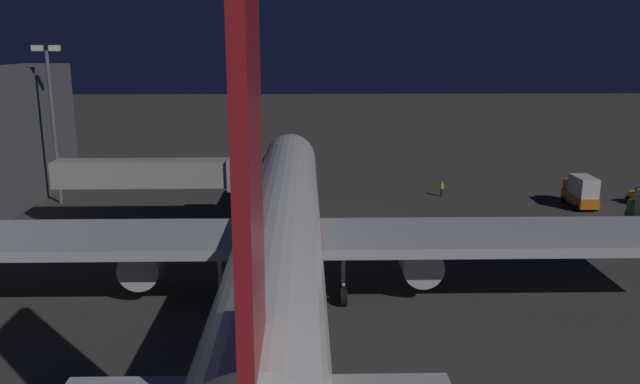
{
  "coord_description": "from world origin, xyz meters",
  "views": [
    {
      "loc": [
        -1.71,
        52.49,
        17.62
      ],
      "look_at": [
        -3.0,
        -6.08,
        3.5
      ],
      "focal_mm": 35.59,
      "sensor_mm": 36.0,
      "label": 1
    }
  ],
  "objects_px": {
    "jet_bridge": "(175,173)",
    "apron_floodlight_mast": "(52,113)",
    "airliner_at_gate": "(281,231)",
    "traffic_cone_nose_starboard": "(271,199)",
    "pushback_tug": "(639,197)",
    "traffic_cone_nose_port": "(311,199)",
    "ground_crew_under_port_wing": "(442,188)",
    "ops_van": "(581,191)"
  },
  "relations": [
    {
      "from": "traffic_cone_nose_port",
      "to": "traffic_cone_nose_starboard",
      "type": "distance_m",
      "value": 4.4
    },
    {
      "from": "pushback_tug",
      "to": "traffic_cone_nose_starboard",
      "type": "height_order",
      "value": "pushback_tug"
    },
    {
      "from": "jet_bridge",
      "to": "apron_floodlight_mast",
      "type": "relative_size",
      "value": 1.16
    },
    {
      "from": "airliner_at_gate",
      "to": "ops_van",
      "type": "height_order",
      "value": "airliner_at_gate"
    },
    {
      "from": "apron_floodlight_mast",
      "to": "pushback_tug",
      "type": "distance_m",
      "value": 64.42
    },
    {
      "from": "jet_bridge",
      "to": "traffic_cone_nose_port",
      "type": "distance_m",
      "value": 16.7
    },
    {
      "from": "apron_floodlight_mast",
      "to": "pushback_tug",
      "type": "xyz_separation_m",
      "value": [
        -63.73,
        1.83,
        -9.17
      ]
    },
    {
      "from": "apron_floodlight_mast",
      "to": "ops_van",
      "type": "height_order",
      "value": "apron_floodlight_mast"
    },
    {
      "from": "ops_van",
      "to": "ground_crew_under_port_wing",
      "type": "bearing_deg",
      "value": -19.57
    },
    {
      "from": "ground_crew_under_port_wing",
      "to": "traffic_cone_nose_starboard",
      "type": "height_order",
      "value": "ground_crew_under_port_wing"
    },
    {
      "from": "jet_bridge",
      "to": "traffic_cone_nose_port",
      "type": "bearing_deg",
      "value": -144.46
    },
    {
      "from": "ops_van",
      "to": "jet_bridge",
      "type": "bearing_deg",
      "value": 8.53
    },
    {
      "from": "pushback_tug",
      "to": "ground_crew_under_port_wing",
      "type": "height_order",
      "value": "pushback_tug"
    },
    {
      "from": "pushback_tug",
      "to": "jet_bridge",
      "type": "bearing_deg",
      "value": 8.65
    },
    {
      "from": "apron_floodlight_mast",
      "to": "traffic_cone_nose_starboard",
      "type": "distance_m",
      "value": 25.23
    },
    {
      "from": "airliner_at_gate",
      "to": "ground_crew_under_port_wing",
      "type": "distance_m",
      "value": 34.79
    },
    {
      "from": "ground_crew_under_port_wing",
      "to": "jet_bridge",
      "type": "bearing_deg",
      "value": 21.89
    },
    {
      "from": "airliner_at_gate",
      "to": "traffic_cone_nose_starboard",
      "type": "bearing_deg",
      "value": -85.49
    },
    {
      "from": "ground_crew_under_port_wing",
      "to": "traffic_cone_nose_port",
      "type": "bearing_deg",
      "value": 7.56
    },
    {
      "from": "ground_crew_under_port_wing",
      "to": "traffic_cone_nose_port",
      "type": "height_order",
      "value": "ground_crew_under_port_wing"
    },
    {
      "from": "apron_floodlight_mast",
      "to": "ground_crew_under_port_wing",
      "type": "bearing_deg",
      "value": -177.34
    },
    {
      "from": "airliner_at_gate",
      "to": "apron_floodlight_mast",
      "type": "distance_m",
      "value": 38.12
    },
    {
      "from": "pushback_tug",
      "to": "traffic_cone_nose_starboard",
      "type": "xyz_separation_m",
      "value": [
        40.43,
        -1.82,
        -0.5
      ]
    },
    {
      "from": "airliner_at_gate",
      "to": "traffic_cone_nose_starboard",
      "type": "relative_size",
      "value": 105.36
    },
    {
      "from": "traffic_cone_nose_starboard",
      "to": "ops_van",
      "type": "bearing_deg",
      "value": 174.93
    },
    {
      "from": "ops_van",
      "to": "traffic_cone_nose_port",
      "type": "xyz_separation_m",
      "value": [
        29.05,
        -2.97,
        -1.48
      ]
    },
    {
      "from": "apron_floodlight_mast",
      "to": "ops_van",
      "type": "relative_size",
      "value": 3.26
    },
    {
      "from": "jet_bridge",
      "to": "apron_floodlight_mast",
      "type": "height_order",
      "value": "apron_floodlight_mast"
    },
    {
      "from": "ground_crew_under_port_wing",
      "to": "ops_van",
      "type": "bearing_deg",
      "value": 160.43
    },
    {
      "from": "airliner_at_gate",
      "to": "pushback_tug",
      "type": "distance_m",
      "value": 46.5
    },
    {
      "from": "apron_floodlight_mast",
      "to": "traffic_cone_nose_starboard",
      "type": "relative_size",
      "value": 30.99
    },
    {
      "from": "apron_floodlight_mast",
      "to": "pushback_tug",
      "type": "height_order",
      "value": "apron_floodlight_mast"
    },
    {
      "from": "pushback_tug",
      "to": "traffic_cone_nose_port",
      "type": "relative_size",
      "value": 4.08
    },
    {
      "from": "pushback_tug",
      "to": "airliner_at_gate",
      "type": "bearing_deg",
      "value": 34.32
    },
    {
      "from": "pushback_tug",
      "to": "traffic_cone_nose_port",
      "type": "xyz_separation_m",
      "value": [
        36.03,
        -1.82,
        -0.5
      ]
    },
    {
      "from": "apron_floodlight_mast",
      "to": "traffic_cone_nose_port",
      "type": "height_order",
      "value": "apron_floodlight_mast"
    },
    {
      "from": "ops_van",
      "to": "traffic_cone_nose_starboard",
      "type": "height_order",
      "value": "ops_van"
    },
    {
      "from": "apron_floodlight_mast",
      "to": "ops_van",
      "type": "distance_m",
      "value": 57.41
    },
    {
      "from": "jet_bridge",
      "to": "ground_crew_under_port_wing",
      "type": "bearing_deg",
      "value": -158.11
    },
    {
      "from": "airliner_at_gate",
      "to": "pushback_tug",
      "type": "bearing_deg",
      "value": -145.68
    },
    {
      "from": "ground_crew_under_port_wing",
      "to": "traffic_cone_nose_port",
      "type": "distance_m",
      "value": 15.23
    },
    {
      "from": "jet_bridge",
      "to": "traffic_cone_nose_starboard",
      "type": "xyz_separation_m",
      "value": [
        -8.58,
        -9.27,
        -4.95
      ]
    }
  ]
}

